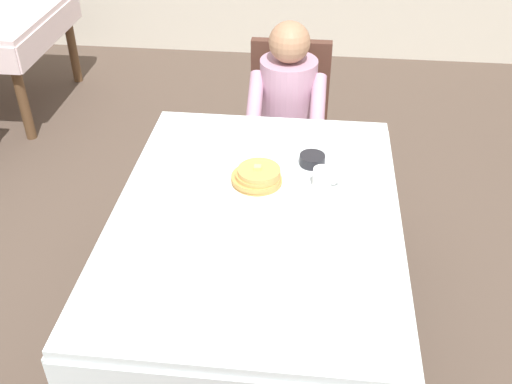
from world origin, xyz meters
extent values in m
plane|color=brown|center=(0.00, 0.00, 0.00)|extent=(14.00, 14.00, 0.00)
cube|color=silver|center=(0.00, 0.00, 0.72)|extent=(1.10, 1.50, 0.04)
cube|color=silver|center=(0.00, 0.76, 0.61)|extent=(1.10, 0.01, 0.18)
cube|color=silver|center=(-0.56, 0.00, 0.61)|extent=(0.01, 1.50, 0.18)
cube|color=silver|center=(0.56, 0.00, 0.61)|extent=(0.01, 1.50, 0.18)
cylinder|color=brown|center=(-0.47, 0.67, 0.35)|extent=(0.07, 0.07, 0.70)
cylinder|color=brown|center=(0.47, 0.67, 0.35)|extent=(0.07, 0.07, 0.70)
cube|color=#4C2D23|center=(0.06, 1.07, 0.42)|extent=(0.44, 0.44, 0.05)
cube|color=#4C2D23|center=(0.06, 1.27, 0.69)|extent=(0.44, 0.06, 0.48)
cylinder|color=#2D2319|center=(0.24, 0.89, 0.20)|extent=(0.04, 0.04, 0.40)
cylinder|color=#2D2319|center=(-0.12, 0.89, 0.20)|extent=(0.04, 0.04, 0.40)
cylinder|color=#2D2319|center=(0.24, 1.25, 0.20)|extent=(0.04, 0.04, 0.40)
cylinder|color=#2D2319|center=(-0.12, 1.25, 0.20)|extent=(0.04, 0.04, 0.40)
cylinder|color=#B2849E|center=(0.06, 1.05, 0.68)|extent=(0.30, 0.30, 0.46)
sphere|color=#A37556|center=(0.06, 1.03, 1.02)|extent=(0.21, 0.21, 0.21)
cylinder|color=#B2849E|center=(0.22, 0.91, 0.75)|extent=(0.08, 0.29, 0.23)
cylinder|color=#B2849E|center=(-0.10, 0.91, 0.75)|extent=(0.08, 0.29, 0.23)
cylinder|color=#383D51|center=(0.14, 0.87, 0.23)|extent=(0.10, 0.10, 0.45)
cylinder|color=#383D51|center=(-0.02, 0.87, 0.23)|extent=(0.10, 0.10, 0.45)
cylinder|color=white|center=(-0.01, 0.16, 0.75)|extent=(0.28, 0.28, 0.02)
cylinder|color=tan|center=(-0.01, 0.16, 0.76)|extent=(0.20, 0.20, 0.02)
cylinder|color=tan|center=(-0.02, 0.16, 0.78)|extent=(0.20, 0.20, 0.02)
cylinder|color=tan|center=(-0.01, 0.16, 0.80)|extent=(0.18, 0.18, 0.02)
cylinder|color=tan|center=(-0.01, 0.15, 0.82)|extent=(0.17, 0.17, 0.02)
cube|color=#F4E072|center=(-0.01, 0.16, 0.83)|extent=(0.03, 0.03, 0.01)
cylinder|color=white|center=(0.25, 0.18, 0.78)|extent=(0.08, 0.08, 0.08)
torus|color=white|center=(0.30, 0.18, 0.79)|extent=(0.05, 0.01, 0.05)
cylinder|color=black|center=(0.20, 0.35, 0.76)|extent=(0.11, 0.11, 0.04)
cone|color=silver|center=(-0.25, 0.29, 0.78)|extent=(0.08, 0.08, 0.07)
cube|color=silver|center=(-0.20, 0.14, 0.74)|extent=(0.03, 0.18, 0.00)
cube|color=silver|center=(0.18, 0.14, 0.74)|extent=(0.02, 0.20, 0.00)
cube|color=silver|center=(0.00, -0.15, 0.74)|extent=(0.15, 0.02, 0.00)
cube|color=white|center=(-0.32, 0.03, 0.74)|extent=(0.18, 0.13, 0.01)
cube|color=silver|center=(-2.14, 2.66, 0.61)|extent=(0.90, 0.01, 0.18)
cube|color=silver|center=(-1.68, 2.10, 0.61)|extent=(0.01, 1.10, 0.18)
cylinder|color=brown|center=(-1.77, 1.63, 0.35)|extent=(0.07, 0.07, 0.70)
cylinder|color=brown|center=(-1.77, 2.57, 0.35)|extent=(0.07, 0.07, 0.70)
camera|label=1|loc=(0.20, -1.82, 2.13)|focal=41.81mm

